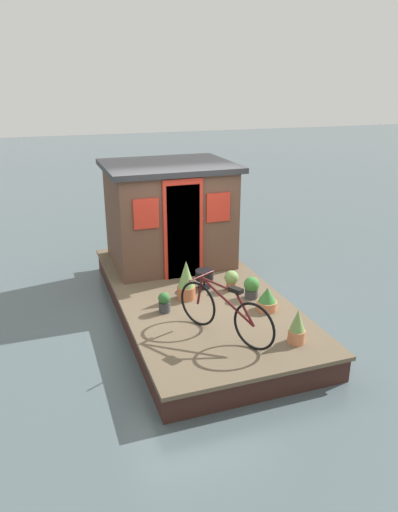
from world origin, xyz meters
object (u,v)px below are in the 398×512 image
at_px(potted_plant_sage, 297,327).
at_px(potted_plant_succulent, 231,279).
at_px(potted_plant_basil, 186,281).
at_px(potted_plant_mint, 252,287).
at_px(bicycle, 225,312).
at_px(potted_plant_rosemary, 164,302).
at_px(potted_plant_fern, 267,299).
at_px(houseboat_cabin, 169,213).
at_px(charcoal_grill, 204,276).

bearing_deg(potted_plant_sage, potted_plant_succulent, 4.75).
relative_size(potted_plant_basil, potted_plant_mint, 1.80).
bearing_deg(bicycle, potted_plant_mint, -41.44).
relative_size(potted_plant_rosemary, potted_plant_sage, 0.66).
bearing_deg(potted_plant_basil, bicycle, -174.66).
height_order(potted_plant_succulent, potted_plant_fern, potted_plant_fern).
relative_size(potted_plant_basil, potted_plant_sage, 1.33).
bearing_deg(potted_plant_succulent, potted_plant_basil, 95.17).
bearing_deg(potted_plant_sage, houseboat_cabin, 11.82).
relative_size(potted_plant_mint, potted_plant_fern, 0.98).
bearing_deg(potted_plant_basil, charcoal_grill, -54.04).
height_order(potted_plant_basil, potted_plant_mint, potted_plant_basil).
relative_size(houseboat_cabin, bicycle, 1.60).
bearing_deg(potted_plant_succulent, houseboat_cabin, 19.29).
bearing_deg(charcoal_grill, potted_plant_fern, -150.57).
relative_size(houseboat_cabin, potted_plant_fern, 6.38).
relative_size(bicycle, potted_plant_sage, 3.04).
relative_size(potted_plant_succulent, potted_plant_fern, 0.93).
relative_size(houseboat_cabin, potted_plant_sage, 4.84).
relative_size(potted_plant_rosemary, potted_plant_fern, 0.86).
xyz_separation_m(potted_plant_succulent, potted_plant_sage, (-1.90, -0.16, 0.04)).
relative_size(potted_plant_succulent, potted_plant_rosemary, 1.08).
relative_size(bicycle, potted_plant_fern, 4.00).
bearing_deg(potted_plant_succulent, potted_plant_rosemary, 107.94).
xyz_separation_m(potted_plant_mint, potted_plant_fern, (-0.48, -0.04, -0.01)).
bearing_deg(potted_plant_rosemary, potted_plant_succulent, -72.06).
height_order(potted_plant_basil, charcoal_grill, potted_plant_basil).
xyz_separation_m(houseboat_cabin, charcoal_grill, (-1.47, -0.19, -0.75)).
bearing_deg(bicycle, potted_plant_fern, -60.31).
relative_size(potted_plant_basil, potted_plant_rosemary, 2.03).
bearing_deg(potted_plant_mint, potted_plant_sage, 178.90).
distance_m(potted_plant_succulent, potted_plant_rosemary, 1.36).
relative_size(houseboat_cabin, potted_plant_mint, 6.52).
bearing_deg(potted_plant_rosemary, potted_plant_mint, -89.37).
distance_m(potted_plant_succulent, potted_plant_fern, 0.91).
bearing_deg(potted_plant_fern, potted_plant_basil, 52.55).
distance_m(bicycle, potted_plant_fern, 1.09).
bearing_deg(potted_plant_succulent, potted_plant_mint, -155.19).
relative_size(potted_plant_mint, potted_plant_sage, 0.74).
relative_size(houseboat_cabin, potted_plant_basil, 3.63).
bearing_deg(potted_plant_mint, charcoal_grill, 42.91).
relative_size(potted_plant_basil, potted_plant_fern, 1.76).
xyz_separation_m(potted_plant_fern, potted_plant_sage, (-1.01, 0.07, 0.06)).
bearing_deg(potted_plant_sage, potted_plant_mint, -1.10).
distance_m(potted_plant_fern, potted_plant_sage, 1.02).
height_order(potted_plant_succulent, potted_plant_sage, potted_plant_sage).
bearing_deg(houseboat_cabin, bicycle, 177.98).
xyz_separation_m(houseboat_cabin, potted_plant_rosemary, (-2.12, 0.70, -0.81)).
height_order(potted_plant_succulent, potted_plant_mint, potted_plant_mint).
bearing_deg(charcoal_grill, houseboat_cabin, 7.37).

